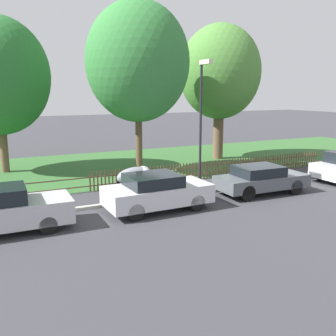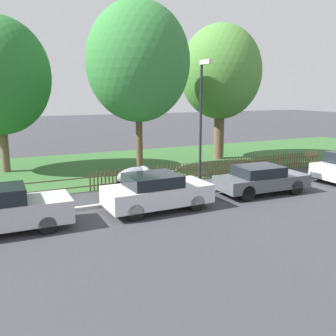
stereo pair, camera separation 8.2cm
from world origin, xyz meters
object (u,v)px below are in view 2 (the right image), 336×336
at_px(covered_motorcycle, 137,176).
at_px(tree_behind_motorcycle, 138,62).
at_px(parked_car_black_saloon, 156,192).
at_px(parked_car_navy_estate, 261,179).
at_px(street_lamp, 202,110).
at_px(tree_mid_park, 221,73).

xyz_separation_m(covered_motorcycle, tree_behind_motorcycle, (1.41, 3.24, 5.16)).
bearing_deg(tree_behind_motorcycle, parked_car_black_saloon, -105.90).
relative_size(parked_car_black_saloon, tree_behind_motorcycle, 0.45).
bearing_deg(parked_car_navy_estate, covered_motorcycle, 151.11).
xyz_separation_m(tree_behind_motorcycle, street_lamp, (1.25, -4.32, -2.27)).
xyz_separation_m(parked_car_navy_estate, tree_behind_motorcycle, (-3.24, 6.02, 5.18)).
height_order(parked_car_black_saloon, tree_mid_park, tree_mid_park).
bearing_deg(parked_car_black_saloon, tree_mid_park, 44.41).
distance_m(tree_behind_motorcycle, tree_mid_park, 6.81).
distance_m(parked_car_navy_estate, tree_mid_park, 10.07).
relative_size(covered_motorcycle, tree_mid_park, 0.23).
relative_size(parked_car_black_saloon, covered_motorcycle, 2.01).
bearing_deg(parked_car_black_saloon, tree_behind_motorcycle, 73.11).
xyz_separation_m(parked_car_black_saloon, parked_car_navy_estate, (5.00, 0.13, -0.06)).
xyz_separation_m(tree_mid_park, street_lamp, (-5.20, -6.48, -1.99)).
distance_m(tree_behind_motorcycle, street_lamp, 5.04).
height_order(tree_behind_motorcycle, street_lamp, tree_behind_motorcycle).
bearing_deg(street_lamp, parked_car_navy_estate, -40.52).
bearing_deg(parked_car_navy_estate, tree_behind_motorcycle, 120.26).
distance_m(parked_car_navy_estate, covered_motorcycle, 5.42).
xyz_separation_m(tree_behind_motorcycle, tree_mid_park, (6.45, 2.16, -0.27)).
relative_size(tree_mid_park, street_lamp, 1.52).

